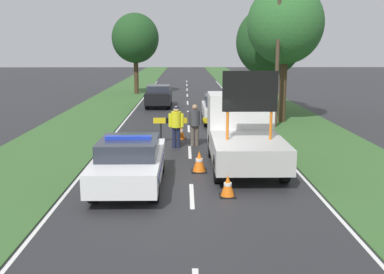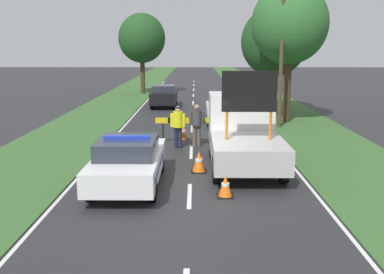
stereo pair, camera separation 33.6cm
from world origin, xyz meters
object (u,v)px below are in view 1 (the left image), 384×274
Objects in this scene: police_car at (130,161)px; pedestrian_civilian at (195,122)px; traffic_cone_near_police at (180,132)px; roadside_tree_near_right at (285,24)px; queued_car_van_white at (220,109)px; queued_car_sedan_black at (159,96)px; roadside_tree_near_left at (269,42)px; traffic_cone_behind_barrier at (228,186)px; utility_pole at (278,44)px; police_officer at (176,123)px; work_truck at (243,132)px; roadside_tree_mid_left at (135,38)px; traffic_cone_near_truck at (199,161)px; traffic_cone_centre_front at (251,138)px; road_barrier at (190,122)px.

pedestrian_civilian reaches higher than police_car.
roadside_tree_near_right is at bearing 40.02° from traffic_cone_near_police.
queued_car_van_white is 7.74m from queued_car_sedan_black.
pedestrian_civilian is (2.07, 5.51, 0.28)m from police_car.
traffic_cone_behind_barrier is at bearing -103.80° from roadside_tree_near_left.
utility_pole is at bearing 128.42° from queued_car_sedan_black.
traffic_cone_near_police reaches higher than traffic_cone_behind_barrier.
traffic_cone_behind_barrier is 0.16× the size of queued_car_sedan_black.
queued_car_van_white is 0.62× the size of roadside_tree_near_left.
police_car is at bearing -101.87° from traffic_cone_near_police.
work_truck is at bearing 117.19° from police_officer.
roadside_tree_mid_left reaches higher than police_officer.
roadside_tree_near_right is (4.91, 10.07, 4.95)m from traffic_cone_near_truck.
roadside_tree_near_right reaches higher than police_officer.
traffic_cone_behind_barrier is at bearing -74.32° from traffic_cone_near_truck.
queued_car_van_white is (2.31, 6.23, -0.24)m from police_officer.
police_car is 4.47m from work_truck.
utility_pole is (-0.58, -5.65, -0.18)m from roadside_tree_near_left.
traffic_cone_near_truck is 26.30m from roadside_tree_mid_left.
traffic_cone_centre_front is at bearing 75.98° from traffic_cone_behind_barrier.
traffic_cone_behind_barrier is (2.85, -1.05, -0.44)m from police_car.
utility_pole reaches higher than roadside_tree_mid_left.
traffic_cone_near_police is 0.10× the size of roadside_tree_mid_left.
utility_pole reaches higher than traffic_cone_behind_barrier.
utility_pole is at bearing 59.50° from pedestrian_civilian.
traffic_cone_near_truck reaches higher than traffic_cone_behind_barrier.
traffic_cone_near_truck is at bearing -79.34° from roadside_tree_mid_left.
traffic_cone_near_police is at bearing 100.05° from traffic_cone_behind_barrier.
roadside_tree_near_right is at bearing 67.40° from utility_pole.
queued_car_sedan_black is at bearing 89.40° from police_car.
police_car is 7.05m from traffic_cone_near_police.
traffic_cone_near_police is 5.02m from queued_car_van_white.
police_officer is 2.43× the size of traffic_cone_near_truck.
road_barrier is 8.73m from roadside_tree_near_right.
roadside_tree_mid_left is (-6.36, 24.50, 3.66)m from work_truck.
pedestrian_civilian is 8.94m from roadside_tree_near_right.
roadside_tree_near_left is 0.94× the size of roadside_tree_mid_left.
queued_car_sedan_black is at bearing 109.78° from traffic_cone_centre_front.
pedestrian_civilian is 2.46× the size of traffic_cone_near_truck.
police_officer is at bearing 104.08° from traffic_cone_behind_barrier.
pedestrian_civilian is at bearing 75.37° from queued_car_van_white.
roadside_tree_near_left is 14.91m from roadside_tree_mid_left.
work_truck is at bearing -62.95° from traffic_cone_near_police.
pedestrian_civilian is at bearing 100.04° from queued_car_sedan_black.
police_car is 2.65m from traffic_cone_near_truck.
road_barrier is 12.26m from queued_car_sedan_black.
queued_car_van_white is (2.16, 4.51, 0.43)m from traffic_cone_near_police.
roadside_tree_near_left is (6.94, 15.58, 3.67)m from police_car.
police_officer is at bearing 69.65° from queued_car_van_white.
traffic_cone_near_police is at bearing -148.19° from utility_pole.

